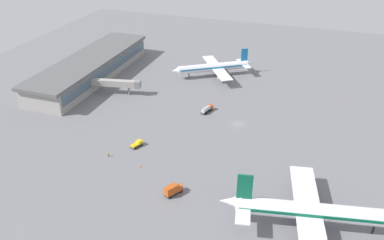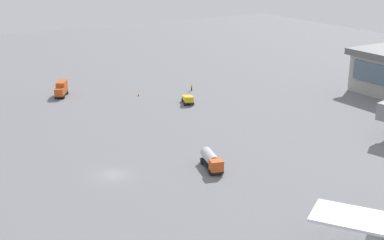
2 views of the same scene
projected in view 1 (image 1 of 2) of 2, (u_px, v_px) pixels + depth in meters
The scene contains 12 objects.
ground at pixel (237, 124), 155.00m from camera, with size 288.00×288.00×0.00m, color slate.
terminal_building at pixel (90, 67), 193.02m from camera, with size 80.84×21.15×9.94m.
airplane_at_gate at pixel (315, 212), 103.70m from camera, with size 40.54×49.93×15.28m.
airplane_taxiing at pixel (214, 67), 194.71m from camera, with size 30.69×36.45×12.63m.
pushback_tractor at pixel (137, 144), 140.69m from camera, with size 4.79×3.50×1.90m.
fuel_truck at pixel (207, 109), 163.10m from camera, with size 6.58×3.56×2.50m.
catering_truck at pixel (173, 190), 117.45m from camera, with size 5.79×4.49×3.30m.
ground_crew_worker at pixel (109, 154), 135.26m from camera, with size 0.53×0.51×1.67m.
jet_bridge at pixel (115, 83), 176.32m from camera, with size 7.65×23.59×6.74m.
safety_cone_near_gate at pixel (281, 80), 191.24m from camera, with size 0.44×0.44×0.60m, color #EA590C.
safety_cone_mid_apron at pixel (345, 100), 172.76m from camera, with size 0.44×0.44×0.60m, color #EA590C.
safety_cone_far_side at pixel (140, 167), 129.96m from camera, with size 0.44×0.44×0.60m, color #EA590C.
Camera 1 is at (133.02, 27.82, 76.57)m, focal length 37.59 mm.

